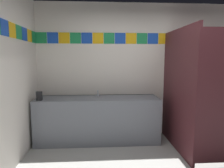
{
  "coord_description": "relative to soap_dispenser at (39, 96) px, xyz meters",
  "views": [
    {
      "loc": [
        -0.83,
        -2.1,
        1.56
      ],
      "look_at": [
        -0.63,
        1.18,
        1.13
      ],
      "focal_mm": 31.28,
      "sensor_mm": 36.0,
      "label": 1
    }
  ],
  "objects": [
    {
      "name": "stall_divider",
      "position": [
        2.55,
        -0.45,
        0.11
      ],
      "size": [
        0.92,
        1.37,
        2.06
      ],
      "color": "#471E23",
      "rests_on": "ground_plane"
    },
    {
      "name": "faucet_center",
      "position": [
        1.01,
        0.27,
        -0.03
      ],
      "size": [
        0.04,
        0.1,
        0.14
      ],
      "color": "silver",
      "rests_on": "vanity_counter"
    },
    {
      "name": "vanity_counter",
      "position": [
        1.01,
        0.18,
        -0.49
      ],
      "size": [
        2.27,
        0.6,
        0.84
      ],
      "color": "slate",
      "rests_on": "ground_plane"
    },
    {
      "name": "soap_dispenser",
      "position": [
        0.0,
        0.0,
        0.0
      ],
      "size": [
        0.09,
        0.09,
        0.16
      ],
      "color": "black",
      "rests_on": "vanity_counter"
    },
    {
      "name": "wall_back",
      "position": [
        1.89,
        0.52,
        0.41
      ],
      "size": [
        4.12,
        0.09,
        2.64
      ],
      "color": "silver",
      "rests_on": "ground_plane"
    },
    {
      "name": "toilet",
      "position": [
        2.88,
        0.1,
        -0.61
      ],
      "size": [
        0.39,
        0.49,
        0.74
      ],
      "color": "white",
      "rests_on": "ground_plane"
    }
  ]
}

